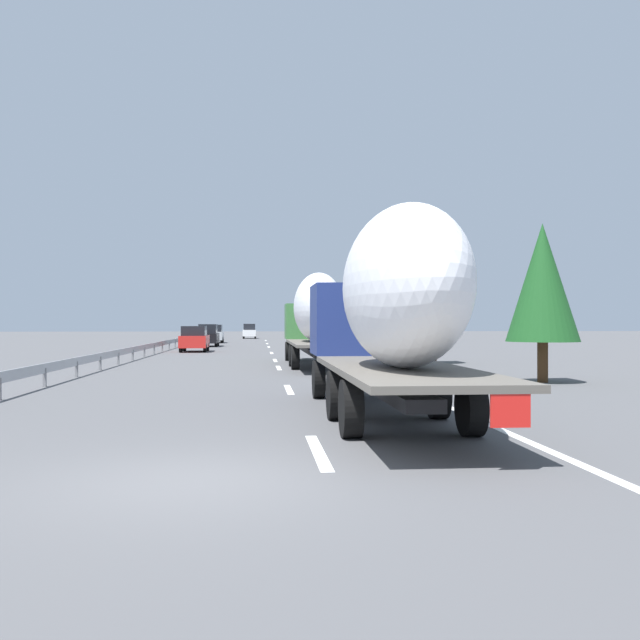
% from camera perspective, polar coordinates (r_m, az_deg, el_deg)
% --- Properties ---
extents(ground_plane, '(260.00, 260.00, 0.00)m').
position_cam_1_polar(ground_plane, '(49.45, -5.95, -2.63)').
color(ground_plane, '#4C4C4F').
extents(lane_stripe_0, '(3.20, 0.20, 0.01)m').
position_cam_1_polar(lane_stripe_0, '(11.62, -0.15, -10.39)').
color(lane_stripe_0, white).
rests_on(lane_stripe_0, ground_plane).
extents(lane_stripe_1, '(3.20, 0.20, 0.01)m').
position_cam_1_polar(lane_stripe_1, '(22.26, -2.49, -5.53)').
color(lane_stripe_1, white).
rests_on(lane_stripe_1, ground_plane).
extents(lane_stripe_2, '(3.20, 0.20, 0.01)m').
position_cam_1_polar(lane_stripe_2, '(32.94, -3.30, -3.81)').
color(lane_stripe_2, white).
rests_on(lane_stripe_2, ground_plane).
extents(lane_stripe_3, '(3.20, 0.20, 0.01)m').
position_cam_1_polar(lane_stripe_3, '(39.58, -3.59, -3.22)').
color(lane_stripe_3, white).
rests_on(lane_stripe_3, ground_plane).
extents(lane_stripe_4, '(3.20, 0.20, 0.01)m').
position_cam_1_polar(lane_stripe_4, '(49.51, -3.87, -2.62)').
color(lane_stripe_4, white).
rests_on(lane_stripe_4, ground_plane).
extents(lane_stripe_5, '(3.20, 0.20, 0.01)m').
position_cam_1_polar(lane_stripe_5, '(61.83, -4.09, -2.15)').
color(lane_stripe_5, white).
rests_on(lane_stripe_5, ground_plane).
extents(lane_stripe_6, '(3.20, 0.20, 0.01)m').
position_cam_1_polar(lane_stripe_6, '(72.05, -4.21, -1.88)').
color(lane_stripe_6, white).
rests_on(lane_stripe_6, ground_plane).
extents(lane_stripe_7, '(3.20, 0.20, 0.01)m').
position_cam_1_polar(lane_stripe_7, '(85.21, -4.33, -1.63)').
color(lane_stripe_7, white).
rests_on(lane_stripe_7, ground_plane).
extents(edge_line_right, '(110.00, 0.20, 0.01)m').
position_cam_1_polar(edge_line_right, '(54.64, -0.08, -2.40)').
color(edge_line_right, white).
rests_on(edge_line_right, ground_plane).
extents(truck_lead, '(14.09, 2.55, 4.36)m').
position_cam_1_polar(truck_lead, '(34.14, -0.34, 0.47)').
color(truck_lead, '#387038').
rests_on(truck_lead, ground_plane).
extents(truck_trailing, '(12.34, 2.55, 4.28)m').
position_cam_1_polar(truck_trailing, '(15.11, 5.56, 1.14)').
color(truck_trailing, navy).
rests_on(truck_trailing, ground_plane).
extents(car_black_suv, '(4.71, 1.72, 1.96)m').
position_cam_1_polar(car_black_suv, '(63.88, -8.86, -1.21)').
color(car_black_suv, black).
rests_on(car_black_suv, ground_plane).
extents(car_white_van, '(4.07, 1.76, 1.97)m').
position_cam_1_polar(car_white_van, '(96.16, -5.62, -0.89)').
color(car_white_van, white).
rests_on(car_white_van, ground_plane).
extents(car_red_compact, '(4.11, 1.89, 1.84)m').
position_cam_1_polar(car_red_compact, '(52.13, -9.94, -1.48)').
color(car_red_compact, red).
rests_on(car_red_compact, ground_plane).
extents(car_silver_hatch, '(4.21, 1.90, 1.90)m').
position_cam_1_polar(car_silver_hatch, '(75.47, -8.42, -1.09)').
color(car_silver_hatch, '#ADB2B7').
rests_on(car_silver_hatch, ground_plane).
extents(road_sign, '(0.10, 0.90, 3.34)m').
position_cam_1_polar(road_sign, '(49.86, 1.77, 0.04)').
color(road_sign, gray).
rests_on(road_sign, ground_plane).
extents(tree_0, '(3.99, 3.99, 4.95)m').
position_cam_1_polar(tree_0, '(99.26, 2.26, 0.38)').
color(tree_0, '#472D19').
rests_on(tree_0, ground_plane).
extents(tree_1, '(2.65, 2.65, 5.96)m').
position_cam_1_polar(tree_1, '(37.19, 8.94, 2.49)').
color(tree_1, '#472D19').
rests_on(tree_1, ground_plane).
extents(tree_2, '(2.52, 2.52, 5.51)m').
position_cam_1_polar(tree_2, '(26.01, 17.25, 2.83)').
color(tree_2, '#472D19').
rests_on(tree_2, ground_plane).
extents(guardrail_median, '(94.00, 0.10, 0.76)m').
position_cam_1_polar(guardrail_median, '(52.87, -12.42, -1.84)').
color(guardrail_median, '#9EA0A5').
rests_on(guardrail_median, ground_plane).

